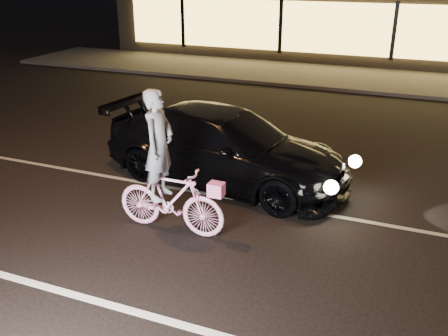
% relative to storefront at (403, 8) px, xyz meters
% --- Properties ---
extents(ground, '(90.00, 90.00, 0.00)m').
position_rel_storefront_xyz_m(ground, '(0.00, -18.97, -2.15)').
color(ground, black).
rests_on(ground, ground).
extents(lane_stripe_far, '(60.00, 0.10, 0.01)m').
position_rel_storefront_xyz_m(lane_stripe_far, '(0.00, -16.97, -2.14)').
color(lane_stripe_far, gray).
rests_on(lane_stripe_far, ground).
extents(sidewalk, '(30.00, 4.00, 0.12)m').
position_rel_storefront_xyz_m(sidewalk, '(0.00, -5.97, -2.09)').
color(sidewalk, '#383533').
rests_on(sidewalk, ground).
extents(storefront, '(25.40, 8.42, 4.20)m').
position_rel_storefront_xyz_m(storefront, '(0.00, 0.00, 0.00)').
color(storefront, black).
rests_on(storefront, ground).
extents(cyclist, '(1.86, 0.64, 2.34)m').
position_rel_storefront_xyz_m(cyclist, '(-2.26, -18.44, -1.31)').
color(cyclist, '#EF45A2').
rests_on(cyclist, ground).
extents(sedan, '(5.22, 2.73, 1.44)m').
position_rel_storefront_xyz_m(sedan, '(-2.14, -16.24, -1.43)').
color(sedan, black).
rests_on(sedan, ground).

